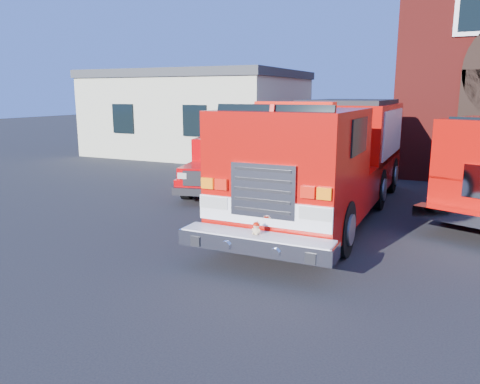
% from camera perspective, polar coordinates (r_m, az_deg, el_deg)
% --- Properties ---
extents(ground, '(100.00, 100.00, 0.00)m').
position_cam_1_polar(ground, '(10.59, 2.76, -5.68)').
color(ground, black).
rests_on(ground, ground).
extents(side_building, '(10.20, 8.20, 4.35)m').
position_cam_1_polar(side_building, '(25.77, -4.84, 9.68)').
color(side_building, beige).
rests_on(side_building, ground).
extents(fire_engine, '(2.88, 9.86, 3.04)m').
position_cam_1_polar(fire_engine, '(12.74, 10.84, 4.39)').
color(fire_engine, black).
rests_on(fire_engine, ground).
extents(pickup_truck, '(3.15, 5.75, 1.78)m').
position_cam_1_polar(pickup_truck, '(15.82, -1.58, 3.37)').
color(pickup_truck, black).
rests_on(pickup_truck, ground).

